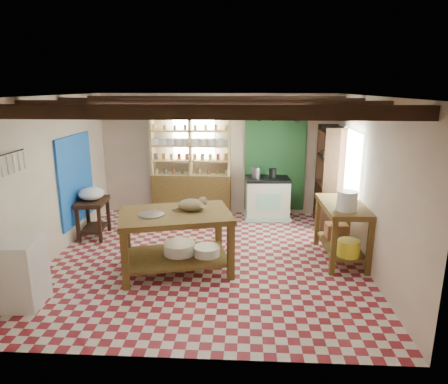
# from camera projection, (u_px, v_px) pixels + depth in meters

# --- Properties ---
(floor) EXTENTS (5.00, 5.00, 0.02)m
(floor) POSITION_uv_depth(u_px,v_px,m) (207.00, 259.00, 6.56)
(floor) COLOR maroon
(floor) RESTS_ON ground
(ceiling) EXTENTS (5.00, 5.00, 0.02)m
(ceiling) POSITION_uv_depth(u_px,v_px,m) (205.00, 96.00, 5.89)
(ceiling) COLOR #46464B
(ceiling) RESTS_ON wall_back
(wall_back) EXTENTS (5.00, 0.04, 2.60)m
(wall_back) POSITION_uv_depth(u_px,v_px,m) (217.00, 155.00, 8.64)
(wall_back) COLOR beige
(wall_back) RESTS_ON floor
(wall_front) EXTENTS (5.00, 0.04, 2.60)m
(wall_front) POSITION_uv_depth(u_px,v_px,m) (180.00, 241.00, 3.81)
(wall_front) COLOR beige
(wall_front) RESTS_ON floor
(wall_left) EXTENTS (0.04, 5.00, 2.60)m
(wall_left) POSITION_uv_depth(u_px,v_px,m) (50.00, 179.00, 6.36)
(wall_left) COLOR beige
(wall_left) RESTS_ON floor
(wall_right) EXTENTS (0.04, 5.00, 2.60)m
(wall_right) POSITION_uv_depth(u_px,v_px,m) (369.00, 183.00, 6.09)
(wall_right) COLOR beige
(wall_right) RESTS_ON floor
(ceiling_beams) EXTENTS (5.00, 3.80, 0.15)m
(ceiling_beams) POSITION_uv_depth(u_px,v_px,m) (205.00, 104.00, 5.92)
(ceiling_beams) COLOR #311C11
(ceiling_beams) RESTS_ON ceiling
(blue_wall_patch) EXTENTS (0.04, 1.40, 1.60)m
(blue_wall_patch) POSITION_uv_depth(u_px,v_px,m) (76.00, 179.00, 7.28)
(blue_wall_patch) COLOR blue
(blue_wall_patch) RESTS_ON wall_left
(green_wall_patch) EXTENTS (1.30, 0.04, 2.30)m
(green_wall_patch) POSITION_uv_depth(u_px,v_px,m) (275.00, 158.00, 8.56)
(green_wall_patch) COLOR #205128
(green_wall_patch) RESTS_ON wall_back
(window_back) EXTENTS (0.90, 0.02, 0.80)m
(window_back) POSITION_uv_depth(u_px,v_px,m) (194.00, 136.00, 8.54)
(window_back) COLOR silver
(window_back) RESTS_ON wall_back
(window_right) EXTENTS (0.02, 1.30, 1.20)m
(window_right) POSITION_uv_depth(u_px,v_px,m) (351.00, 165.00, 7.03)
(window_right) COLOR silver
(window_right) RESTS_ON wall_right
(utensil_rail) EXTENTS (0.06, 0.90, 0.28)m
(utensil_rail) POSITION_uv_depth(u_px,v_px,m) (5.00, 164.00, 5.07)
(utensil_rail) COLOR black
(utensil_rail) RESTS_ON wall_left
(pot_rack) EXTENTS (0.86, 0.12, 0.36)m
(pot_rack) POSITION_uv_depth(u_px,v_px,m) (278.00, 115.00, 7.91)
(pot_rack) COLOR black
(pot_rack) RESTS_ON ceiling
(shelving_unit) EXTENTS (1.70, 0.34, 2.20)m
(shelving_unit) POSITION_uv_depth(u_px,v_px,m) (191.00, 165.00, 8.54)
(shelving_unit) COLOR #D6B97B
(shelving_unit) RESTS_ON floor
(tall_rack) EXTENTS (0.40, 0.86, 2.00)m
(tall_rack) POSITION_uv_depth(u_px,v_px,m) (329.00, 177.00, 7.92)
(tall_rack) COLOR #311C11
(tall_rack) RESTS_ON floor
(work_table) EXTENTS (1.85, 1.46, 0.92)m
(work_table) POSITION_uv_depth(u_px,v_px,m) (176.00, 242.00, 6.04)
(work_table) COLOR brown
(work_table) RESTS_ON floor
(stove) EXTENTS (0.95, 0.67, 0.89)m
(stove) POSITION_uv_depth(u_px,v_px,m) (267.00, 198.00, 8.46)
(stove) COLOR silver
(stove) RESTS_ON floor
(prep_table) EXTENTS (0.54, 0.75, 0.72)m
(prep_table) POSITION_uv_depth(u_px,v_px,m) (94.00, 218.00, 7.43)
(prep_table) COLOR #311C11
(prep_table) RESTS_ON floor
(white_cabinet) EXTENTS (0.53, 0.62, 0.87)m
(white_cabinet) POSITION_uv_depth(u_px,v_px,m) (21.00, 273.00, 5.08)
(white_cabinet) COLOR white
(white_cabinet) RESTS_ON floor
(right_counter) EXTENTS (0.69, 1.32, 0.93)m
(right_counter) POSITION_uv_depth(u_px,v_px,m) (341.00, 232.00, 6.44)
(right_counter) COLOR brown
(right_counter) RESTS_ON floor
(cat) EXTENTS (0.49, 0.44, 0.18)m
(cat) POSITION_uv_depth(u_px,v_px,m) (191.00, 205.00, 5.99)
(cat) COLOR #937F56
(cat) RESTS_ON work_table
(steel_tray) EXTENTS (0.46, 0.46, 0.02)m
(steel_tray) POSITION_uv_depth(u_px,v_px,m) (151.00, 214.00, 5.80)
(steel_tray) COLOR #96959C
(steel_tray) RESTS_ON work_table
(basin_large) EXTENTS (0.60, 0.60, 0.17)m
(basin_large) POSITION_uv_depth(u_px,v_px,m) (179.00, 248.00, 6.13)
(basin_large) COLOR white
(basin_large) RESTS_ON work_table
(basin_small) EXTENTS (0.49, 0.49, 0.14)m
(basin_small) POSITION_uv_depth(u_px,v_px,m) (207.00, 251.00, 6.07)
(basin_small) COLOR white
(basin_small) RESTS_ON work_table
(kettle_left) EXTENTS (0.20, 0.20, 0.22)m
(kettle_left) POSITION_uv_depth(u_px,v_px,m) (256.00, 173.00, 8.32)
(kettle_left) COLOR #96959C
(kettle_left) RESTS_ON stove
(kettle_right) EXTENTS (0.17, 0.17, 0.19)m
(kettle_right) POSITION_uv_depth(u_px,v_px,m) (273.00, 173.00, 8.33)
(kettle_right) COLOR black
(kettle_right) RESTS_ON stove
(enamel_bowl) EXTENTS (0.51, 0.51, 0.23)m
(enamel_bowl) POSITION_uv_depth(u_px,v_px,m) (91.00, 194.00, 7.31)
(enamel_bowl) COLOR white
(enamel_bowl) RESTS_ON prep_table
(white_bucket) EXTENTS (0.31, 0.31, 0.30)m
(white_bucket) POSITION_uv_depth(u_px,v_px,m) (347.00, 201.00, 5.94)
(white_bucket) COLOR white
(white_bucket) RESTS_ON right_counter
(wicker_basket) EXTENTS (0.36, 0.29, 0.25)m
(wicker_basket) POSITION_uv_depth(u_px,v_px,m) (336.00, 231.00, 6.75)
(wicker_basket) COLOR #A16A40
(wicker_basket) RESTS_ON right_counter
(yellow_tub) EXTENTS (0.34, 0.34, 0.25)m
(yellow_tub) POSITION_uv_depth(u_px,v_px,m) (349.00, 248.00, 6.03)
(yellow_tub) COLOR yellow
(yellow_tub) RESTS_ON right_counter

